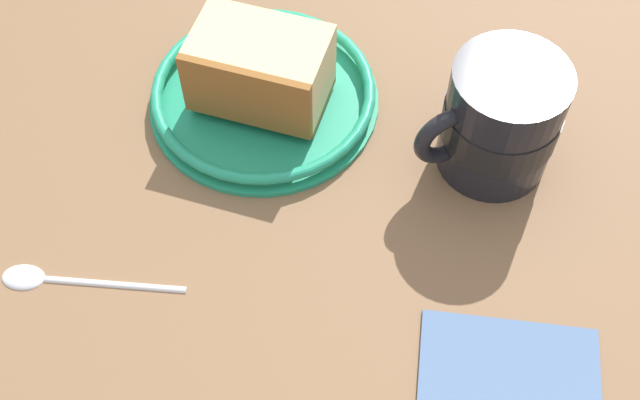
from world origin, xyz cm
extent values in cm
cube|color=brown|center=(0.00, 0.00, -1.89)|extent=(152.96, 152.96, 3.79)
cylinder|color=#1E8C66|center=(-3.17, 4.29, 0.47)|extent=(17.92, 17.92, 0.94)
torus|color=#1E8C66|center=(-3.17, 4.29, 1.39)|extent=(17.38, 17.38, 0.90)
cube|color=brown|center=(-3.17, 4.29, 1.24)|extent=(10.72, 7.46, 0.60)
cube|color=#DBC184|center=(-3.17, 4.29, 4.34)|extent=(10.72, 7.46, 5.61)
cube|color=brown|center=(-3.69, 1.06, 4.34)|extent=(9.86, 2.19, 5.61)
cylinder|color=black|center=(14.53, 1.39, 4.66)|extent=(8.16, 8.16, 9.32)
cylinder|color=black|center=(14.53, 1.39, 4.63)|extent=(8.33, 8.33, 2.74)
cylinder|color=black|center=(14.53, 1.39, 8.00)|extent=(7.18, 7.18, 0.40)
torus|color=black|center=(10.97, -0.62, 4.66)|extent=(5.16, 3.60, 5.27)
ellipsoid|color=silver|center=(-16.77, -13.25, 0.40)|extent=(3.10, 2.16, 0.80)
cylinder|color=silver|center=(-10.38, -12.90, 0.25)|extent=(9.81, 1.03, 0.50)
cube|color=slate|center=(16.27, -16.64, 0.30)|extent=(11.63, 9.73, 0.60)
camera|label=1|loc=(6.96, -36.06, 50.04)|focal=46.07mm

